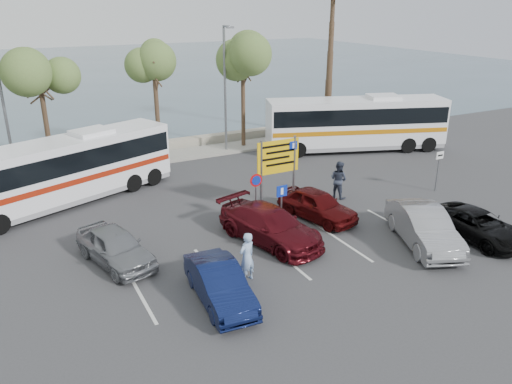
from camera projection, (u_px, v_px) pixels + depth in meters
name	position (u px, v px, depth m)	size (l,w,h in m)	color
ground	(294.00, 240.00, 21.30)	(120.00, 120.00, 0.00)	#37373A
kerb_strip	(182.00, 155.00, 32.86)	(44.00, 2.40, 0.15)	gray
seawall	(172.00, 144.00, 34.43)	(48.00, 0.80, 0.60)	gray
sea	(72.00, 73.00, 70.94)	(140.00, 140.00, 0.00)	#3C5661
tree_left	(38.00, 70.00, 27.27)	(3.20, 3.20, 7.20)	#382619
tree_mid	(153.00, 53.00, 29.85)	(3.20, 3.20, 8.00)	#382619
tree_right	(243.00, 56.00, 32.63)	(3.20, 3.20, 7.40)	#382619
street_lamp_left	(3.00, 100.00, 26.51)	(0.45, 1.15, 8.01)	slate
street_lamp_right	(225.00, 83.00, 32.14)	(0.45, 1.15, 8.01)	slate
direction_sign	(278.00, 162.00, 23.51)	(2.20, 0.12, 3.60)	slate
sign_no_stop	(256.00, 190.00, 22.45)	(0.60, 0.08, 2.35)	slate
sign_parking	(281.00, 203.00, 21.35)	(0.50, 0.07, 2.25)	slate
sign_taxi	(438.00, 166.00, 26.27)	(0.50, 0.07, 2.20)	slate
lane_markings	(283.00, 255.00, 19.98)	(12.02, 4.20, 0.01)	silver
coach_bus_left	(66.00, 173.00, 24.63)	(11.26, 6.23, 3.48)	white
coach_bus_right	(356.00, 125.00, 33.56)	(12.08, 6.37, 3.72)	white
car_silver_a	(115.00, 247.00, 19.18)	(1.66, 4.13, 1.41)	gray
car_blue	(220.00, 284.00, 16.73)	(1.41, 4.03, 1.33)	#0E1842
car_maroon	(270.00, 225.00, 20.90)	(2.07, 5.10, 1.48)	#510D14
car_red	(317.00, 205.00, 23.16)	(1.64, 4.08, 1.39)	#4D0B0C
suv_black	(478.00, 225.00, 21.22)	(2.03, 4.40, 1.22)	black
car_silver_b	(424.00, 227.00, 20.63)	(1.67, 4.80, 1.58)	gray
pedestrian_near	(247.00, 257.00, 17.90)	(0.69, 0.45, 1.89)	#98B6DE
pedestrian_far	(339.00, 180.00, 25.57)	(0.95, 0.74, 1.95)	#2F3647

